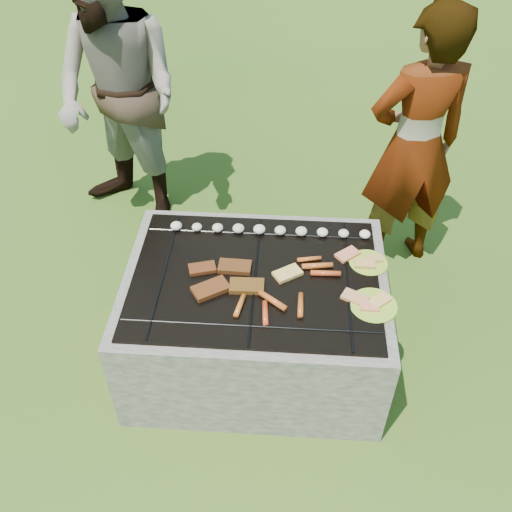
{
  "coord_description": "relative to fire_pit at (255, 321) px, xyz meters",
  "views": [
    {
      "loc": [
        0.14,
        -1.98,
        2.57
      ],
      "look_at": [
        0.0,
        0.05,
        0.7
      ],
      "focal_mm": 40.0,
      "sensor_mm": 36.0,
      "label": 1
    }
  ],
  "objects": [
    {
      "name": "pork_slabs",
      "position": [
        -0.14,
        -0.04,
        0.34
      ],
      "size": [
        0.39,
        0.3,
        0.03
      ],
      "color": "brown",
      "rests_on": "fire_pit"
    },
    {
      "name": "plate_far",
      "position": [
        0.56,
        0.13,
        0.33
      ],
      "size": [
        0.25,
        0.25,
        0.03
      ],
      "color": "gold",
      "rests_on": "fire_pit"
    },
    {
      "name": "plate_near",
      "position": [
        0.56,
        -0.15,
        0.33
      ],
      "size": [
        0.27,
        0.27,
        0.03
      ],
      "color": "yellow",
      "rests_on": "fire_pit"
    },
    {
      "name": "bread_on_grate",
      "position": [
        0.34,
        0.03,
        0.34
      ],
      "size": [
        0.47,
        0.42,
        0.02
      ],
      "color": "#E4C774",
      "rests_on": "fire_pit"
    },
    {
      "name": "sausages",
      "position": [
        0.18,
        -0.09,
        0.34
      ],
      "size": [
        0.5,
        0.47,
        0.03
      ],
      "color": "#C76C20",
      "rests_on": "fire_pit"
    },
    {
      "name": "fire_pit",
      "position": [
        0.0,
        0.0,
        0.0
      ],
      "size": [
        1.3,
        1.0,
        0.62
      ],
      "color": "gray",
      "rests_on": "ground"
    },
    {
      "name": "mushrooms",
      "position": [
        0.05,
        0.33,
        0.35
      ],
      "size": [
        1.06,
        0.06,
        0.05
      ],
      "color": "beige",
      "rests_on": "fire_pit"
    },
    {
      "name": "bystander",
      "position": [
        -0.93,
        1.21,
        0.64
      ],
      "size": [
        1.13,
        1.06,
        1.84
      ],
      "primitive_type": "imported",
      "rotation": [
        0.0,
        0.0,
        -0.55
      ],
      "color": "gray",
      "rests_on": "ground"
    },
    {
      "name": "cook",
      "position": [
        0.85,
        0.9,
        0.54
      ],
      "size": [
        0.69,
        0.56,
        1.65
      ],
      "primitive_type": "imported",
      "rotation": [
        0.0,
        0.0,
        3.44
      ],
      "color": "gray",
      "rests_on": "ground"
    },
    {
      "name": "lawn",
      "position": [
        0.0,
        0.0,
        -0.28
      ],
      "size": [
        60.0,
        60.0,
        0.0
      ],
      "primitive_type": "plane",
      "color": "#254711",
      "rests_on": "ground"
    }
  ]
}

